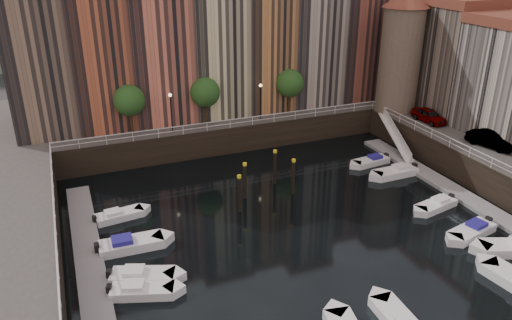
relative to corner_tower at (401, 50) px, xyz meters
name	(u,v)px	position (x,y,z in m)	size (l,w,h in m)	color
ground	(295,224)	(-20.00, -14.50, -10.19)	(200.00, 200.00, 0.00)	black
quay_far	(204,114)	(-20.00, 11.50, -8.69)	(80.00, 20.00, 3.00)	black
dock_left	(91,274)	(-36.20, -15.50, -10.02)	(2.00, 28.00, 0.35)	gray
dock_right	(459,193)	(-3.80, -15.50, -10.02)	(2.00, 28.00, 0.35)	gray
far_terrace	(235,39)	(-16.69, 9.00, 0.76)	(48.70, 10.30, 17.50)	#7C634F
corner_tower	(401,50)	(0.00, 0.00, 0.00)	(5.20, 5.20, 13.80)	#6B5B4C
promenade_trees	(211,92)	(-21.33, 3.70, -3.61)	(21.20, 3.20, 5.20)	black
street_lamps	(217,100)	(-21.00, 2.70, -4.30)	(10.36, 0.36, 4.18)	black
railings	(272,160)	(-20.00, -9.62, -6.41)	(36.08, 34.04, 0.52)	white
gangway	(396,135)	(-2.90, -4.50, -8.28)	(2.78, 8.32, 3.73)	white
mooring_pilings	(264,180)	(-20.49, -9.02, -8.54)	(6.05, 4.22, 3.78)	black
boat_left_1	(141,290)	(-33.33, -18.82, -9.86)	(4.46, 2.82, 1.00)	white
boat_left_2	(141,276)	(-33.05, -17.32, -9.84)	(4.68, 3.10, 1.06)	white
boat_left_3	(130,244)	(-33.17, -13.11, -9.80)	(5.08, 1.95, 1.16)	white
boat_left_4	(118,215)	(-33.37, -8.22, -9.87)	(4.25, 2.01, 0.96)	white
boat_right_1	(472,231)	(-7.66, -21.21, -9.84)	(4.71, 2.57, 1.05)	white
boat_right_2	(436,205)	(-7.37, -16.69, -9.87)	(4.35, 2.31, 0.97)	white
boat_right_3	(396,172)	(-6.56, -9.85, -9.82)	(4.81, 1.85, 1.10)	white
boat_right_4	(372,161)	(-7.22, -6.55, -9.87)	(4.30, 1.94, 0.97)	white
car_a	(429,116)	(0.88, -5.00, -6.45)	(1.75, 4.35, 1.48)	gray
car_b	(491,141)	(1.51, -13.19, -6.43)	(1.62, 4.64, 1.53)	gray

